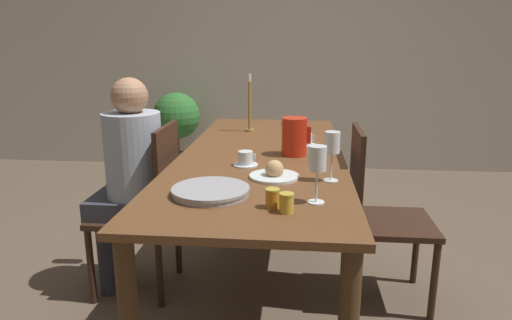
# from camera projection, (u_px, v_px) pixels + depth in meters

# --- Properties ---
(ground_plane) EXTENTS (20.00, 20.00, 0.00)m
(ground_plane) POSITION_uv_depth(u_px,v_px,m) (261.00, 283.00, 2.64)
(ground_plane) COLOR brown
(wall_back) EXTENTS (10.00, 0.06, 2.60)m
(wall_back) POSITION_uv_depth(u_px,v_px,m) (282.00, 47.00, 4.80)
(wall_back) COLOR beige
(wall_back) RESTS_ON ground_plane
(dining_table) EXTENTS (0.87, 2.19, 0.78)m
(dining_table) POSITION_uv_depth(u_px,v_px,m) (262.00, 170.00, 2.47)
(dining_table) COLOR brown
(dining_table) RESTS_ON ground_plane
(chair_person_side) EXTENTS (0.42, 0.42, 0.94)m
(chair_person_side) POSITION_uv_depth(u_px,v_px,m) (147.00, 205.00, 2.48)
(chair_person_side) COLOR #331E14
(chair_person_side) RESTS_ON ground_plane
(chair_opposite) EXTENTS (0.42, 0.42, 0.94)m
(chair_opposite) POSITION_uv_depth(u_px,v_px,m) (378.00, 212.00, 2.38)
(chair_opposite) COLOR #331E14
(chair_opposite) RESTS_ON ground_plane
(person_seated) EXTENTS (0.39, 0.41, 1.18)m
(person_seated) POSITION_uv_depth(u_px,v_px,m) (129.00, 168.00, 2.44)
(person_seated) COLOR #33333D
(person_seated) RESTS_ON ground_plane
(red_pitcher) EXTENTS (0.16, 0.13, 0.20)m
(red_pitcher) POSITION_uv_depth(u_px,v_px,m) (294.00, 136.00, 2.39)
(red_pitcher) COLOR red
(red_pitcher) RESTS_ON dining_table
(wine_glass_water) EXTENTS (0.07, 0.07, 0.22)m
(wine_glass_water) POSITION_uv_depth(u_px,v_px,m) (317.00, 161.00, 1.66)
(wine_glass_water) COLOR white
(wine_glass_water) RESTS_ON dining_table
(wine_glass_juice) EXTENTS (0.07, 0.07, 0.22)m
(wine_glass_juice) POSITION_uv_depth(u_px,v_px,m) (332.00, 145.00, 1.93)
(wine_glass_juice) COLOR white
(wine_glass_juice) RESTS_ON dining_table
(teacup_near_person) EXTENTS (0.12, 0.12, 0.07)m
(teacup_near_person) POSITION_uv_depth(u_px,v_px,m) (246.00, 159.00, 2.21)
(teacup_near_person) COLOR silver
(teacup_near_person) RESTS_ON dining_table
(teacup_across) EXTENTS (0.12, 0.12, 0.07)m
(teacup_across) POSITION_uv_depth(u_px,v_px,m) (306.00, 140.00, 2.63)
(teacup_across) COLOR silver
(teacup_across) RESTS_ON dining_table
(serving_tray) EXTENTS (0.31, 0.31, 0.03)m
(serving_tray) POSITION_uv_depth(u_px,v_px,m) (211.00, 191.00, 1.79)
(serving_tray) COLOR #9E9EA3
(serving_tray) RESTS_ON dining_table
(bread_plate) EXTENTS (0.22, 0.22, 0.08)m
(bread_plate) POSITION_uv_depth(u_px,v_px,m) (274.00, 173.00, 2.01)
(bread_plate) COLOR silver
(bread_plate) RESTS_ON dining_table
(jam_jar_amber) EXTENTS (0.05, 0.05, 0.07)m
(jam_jar_amber) POSITION_uv_depth(u_px,v_px,m) (287.00, 202.00, 1.60)
(jam_jar_amber) COLOR gold
(jam_jar_amber) RESTS_ON dining_table
(jam_jar_red) EXTENTS (0.05, 0.05, 0.07)m
(jam_jar_red) POSITION_uv_depth(u_px,v_px,m) (272.00, 197.00, 1.65)
(jam_jar_red) COLOR #C67A1E
(jam_jar_red) RESTS_ON dining_table
(candlestick_tall) EXTENTS (0.06, 0.06, 0.38)m
(candlestick_tall) POSITION_uv_depth(u_px,v_px,m) (250.00, 109.00, 3.01)
(candlestick_tall) COLOR olive
(candlestick_tall) RESTS_ON dining_table
(potted_plant) EXTENTS (0.48, 0.48, 0.85)m
(potted_plant) POSITION_uv_depth(u_px,v_px,m) (177.00, 119.00, 4.72)
(potted_plant) COLOR #4C4742
(potted_plant) RESTS_ON ground_plane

